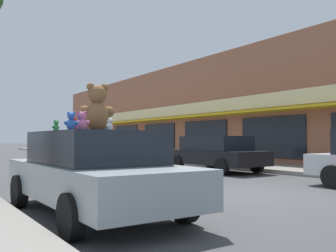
{
  "coord_description": "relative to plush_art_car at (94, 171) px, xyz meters",
  "views": [
    {
      "loc": [
        -6.25,
        -6.41,
        1.28
      ],
      "look_at": [
        -0.45,
        2.2,
        1.66
      ],
      "focal_mm": 40.0,
      "sensor_mm": 36.0,
      "label": 1
    }
  ],
  "objects": [
    {
      "name": "plush_art_car",
      "position": [
        0.0,
        0.0,
        0.0
      ],
      "size": [
        2.01,
        4.54,
        1.42
      ],
      "rotation": [
        0.0,
        0.0,
        0.01
      ],
      "color": "#8C999E",
      "rests_on": "ground_plane"
    },
    {
      "name": "teddy_bear_white",
      "position": [
        0.1,
        -0.42,
        0.78
      ],
      "size": [
        0.16,
        0.13,
        0.22
      ],
      "rotation": [
        0.0,
        0.0,
        3.67
      ],
      "color": "white",
      "rests_on": "plush_art_car"
    },
    {
      "name": "parked_car_far_center",
      "position": [
        7.43,
        5.32,
        0.01
      ],
      "size": [
        2.0,
        4.34,
        1.42
      ],
      "color": "black",
      "rests_on": "ground_plane"
    },
    {
      "name": "storefront_row",
      "position": [
        18.48,
        13.85,
        2.39
      ],
      "size": [
        14.42,
        40.76,
        6.29
      ],
      "color": "#9E6047",
      "rests_on": "ground_plane"
    },
    {
      "name": "teddy_bear_purple",
      "position": [
        -0.1,
        0.34,
        0.84
      ],
      "size": [
        0.23,
        0.25,
        0.36
      ],
      "rotation": [
        0.0,
        0.0,
        2.24
      ],
      "color": "purple",
      "rests_on": "plush_art_car"
    },
    {
      "name": "teddy_bear_blue",
      "position": [
        -0.46,
        -0.15,
        0.82
      ],
      "size": [
        0.24,
        0.17,
        0.31
      ],
      "rotation": [
        0.0,
        0.0,
        2.8
      ],
      "color": "blue",
      "rests_on": "plush_art_car"
    },
    {
      "name": "teddy_bear_green",
      "position": [
        -0.39,
        0.86,
        0.78
      ],
      "size": [
        0.17,
        0.13,
        0.23
      ],
      "rotation": [
        0.0,
        0.0,
        3.58
      ],
      "color": "green",
      "rests_on": "plush_art_car"
    },
    {
      "name": "teddy_bear_giant",
      "position": [
        0.13,
        0.17,
        1.09
      ],
      "size": [
        0.66,
        0.43,
        0.87
      ],
      "rotation": [
        0.0,
        0.0,
        2.95
      ],
      "color": "olive",
      "rests_on": "plush_art_car"
    },
    {
      "name": "ground_plane",
      "position": [
        3.71,
        0.36,
        -0.75
      ],
      "size": [
        260.0,
        260.0,
        0.0
      ],
      "primitive_type": "plane",
      "color": "#424244"
    },
    {
      "name": "teddy_bear_pink",
      "position": [
        -0.24,
        -0.12,
        0.84
      ],
      "size": [
        0.21,
        0.24,
        0.34
      ],
      "rotation": [
        0.0,
        0.0,
        2.17
      ],
      "color": "pink",
      "rests_on": "plush_art_car"
    },
    {
      "name": "teddy_bear_red",
      "position": [
        -0.08,
        0.81,
        0.82
      ],
      "size": [
        0.21,
        0.2,
        0.31
      ],
      "rotation": [
        0.0,
        0.0,
        3.89
      ],
      "color": "red",
      "rests_on": "plush_art_car"
    }
  ]
}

